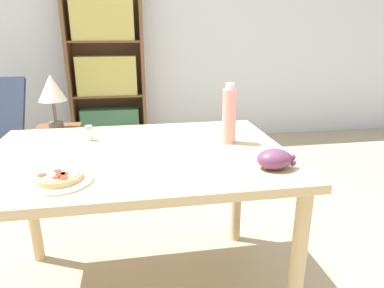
{
  "coord_description": "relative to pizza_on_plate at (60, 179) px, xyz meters",
  "views": [
    {
      "loc": [
        0.1,
        -1.39,
        1.25
      ],
      "look_at": [
        0.32,
        -0.1,
        0.82
      ],
      "focal_mm": 32.0,
      "sensor_mm": 36.0,
      "label": 1
    }
  ],
  "objects": [
    {
      "name": "grape_bunch",
      "position": [
        0.78,
        -0.01,
        0.02
      ],
      "size": [
        0.15,
        0.11,
        0.08
      ],
      "color": "#6B3856",
      "rests_on": "dining_table"
    },
    {
      "name": "salt_shaker",
      "position": [
        0.05,
        0.48,
        0.02
      ],
      "size": [
        0.04,
        0.04,
        0.07
      ],
      "color": "white",
      "rests_on": "dining_table"
    },
    {
      "name": "drink_bottle",
      "position": [
        0.69,
        0.33,
        0.12
      ],
      "size": [
        0.06,
        0.06,
        0.28
      ],
      "color": "pink",
      "rests_on": "dining_table"
    },
    {
      "name": "side_table",
      "position": [
        -0.34,
        1.59,
        -0.51
      ],
      "size": [
        0.34,
        0.34,
        0.53
      ],
      "color": "brown",
      "rests_on": "ground_plane"
    },
    {
      "name": "bookshelf",
      "position": [
        -0.0,
        2.7,
        0.05
      ],
      "size": [
        0.8,
        0.29,
        1.74
      ],
      "color": "brown",
      "rests_on": "ground_plane"
    },
    {
      "name": "wall_back",
      "position": [
        0.17,
        2.88,
        0.53
      ],
      "size": [
        8.0,
        0.05,
        2.6
      ],
      "color": "silver",
      "rests_on": "ground_plane"
    },
    {
      "name": "table_lamp",
      "position": [
        -0.34,
        1.59,
        0.06
      ],
      "size": [
        0.21,
        0.21,
        0.42
      ],
      "color": "#665B51",
      "rests_on": "side_table"
    },
    {
      "name": "pizza_on_plate",
      "position": [
        0.0,
        0.0,
        0.0
      ],
      "size": [
        0.22,
        0.22,
        0.04
      ],
      "color": "white",
      "rests_on": "dining_table"
    },
    {
      "name": "dining_table",
      "position": [
        0.27,
        0.27,
        -0.11
      ],
      "size": [
        1.29,
        0.9,
        0.76
      ],
      "color": "#D1B27F",
      "rests_on": "ground_plane"
    }
  ]
}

